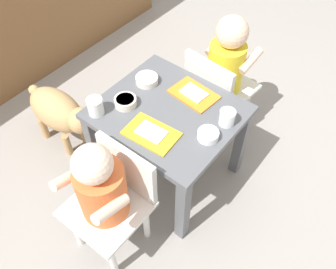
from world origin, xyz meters
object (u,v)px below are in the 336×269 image
(dining_table, at_px, (168,124))
(dog, at_px, (60,112))
(veggie_bowl_far, at_px, (147,79))
(water_cup_left, at_px, (227,118))
(veggie_bowl_near, at_px, (125,101))
(cereal_bowl_left_side, at_px, (208,135))
(seated_child_right, at_px, (225,65))
(food_tray_left, at_px, (151,133))
(food_tray_right, at_px, (194,94))
(seated_child_left, at_px, (104,189))
(water_cup_right, at_px, (96,107))

(dining_table, relative_size, dog, 1.24)
(veggie_bowl_far, bearing_deg, dog, 125.15)
(water_cup_left, relative_size, veggie_bowl_near, 0.70)
(veggie_bowl_near, xyz_separation_m, cereal_bowl_left_side, (0.06, -0.36, -0.00))
(veggie_bowl_near, bearing_deg, seated_child_right, -18.81)
(food_tray_left, relative_size, cereal_bowl_left_side, 2.59)
(food_tray_right, bearing_deg, seated_child_right, 3.58)
(dining_table, distance_m, seated_child_left, 0.41)
(dog, height_order, water_cup_left, water_cup_left)
(dining_table, bearing_deg, water_cup_left, -68.39)
(dining_table, xyz_separation_m, dog, (-0.17, 0.53, -0.13))
(seated_child_right, relative_size, food_tray_left, 3.09)
(food_tray_left, height_order, cereal_bowl_left_side, cereal_bowl_left_side)
(dining_table, distance_m, veggie_bowl_near, 0.20)
(veggie_bowl_near, bearing_deg, cereal_bowl_left_side, -80.14)
(water_cup_right, bearing_deg, food_tray_left, -78.51)
(dining_table, relative_size, food_tray_right, 2.72)
(water_cup_left, relative_size, cereal_bowl_left_side, 0.78)
(food_tray_left, distance_m, veggie_bowl_near, 0.19)
(dining_table, height_order, food_tray_right, food_tray_right)
(food_tray_right, bearing_deg, water_cup_right, 143.08)
(food_tray_right, xyz_separation_m, water_cup_right, (-0.33, 0.24, 0.02))
(dog, relative_size, veggie_bowl_near, 4.92)
(food_tray_left, relative_size, veggie_bowl_far, 2.17)
(water_cup_left, distance_m, water_cup_right, 0.52)
(seated_child_left, bearing_deg, water_cup_left, -20.18)
(water_cup_right, height_order, cereal_bowl_left_side, water_cup_right)
(food_tray_left, relative_size, food_tray_right, 1.03)
(seated_child_right, relative_size, veggie_bowl_near, 7.18)
(dog, distance_m, veggie_bowl_far, 0.49)
(food_tray_left, bearing_deg, water_cup_right, 101.49)
(seated_child_left, relative_size, food_tray_right, 3.09)
(seated_child_left, height_order, veggie_bowl_near, seated_child_left)
(food_tray_right, relative_size, cereal_bowl_left_side, 2.50)
(seated_child_left, bearing_deg, food_tray_right, 1.02)
(food_tray_right, relative_size, veggie_bowl_far, 2.10)
(seated_child_left, bearing_deg, seated_child_right, 1.87)
(dining_table, xyz_separation_m, food_tray_right, (0.14, -0.03, 0.09))
(water_cup_left, bearing_deg, veggie_bowl_near, 114.23)
(food_tray_left, xyz_separation_m, veggie_bowl_near, (0.06, 0.18, 0.01))
(food_tray_left, bearing_deg, cereal_bowl_left_side, -56.19)
(water_cup_right, relative_size, cereal_bowl_left_side, 0.88)
(water_cup_left, bearing_deg, dining_table, 111.61)
(dining_table, height_order, water_cup_right, water_cup_right)
(dining_table, distance_m, water_cup_right, 0.31)
(water_cup_right, distance_m, cereal_bowl_left_side, 0.46)
(food_tray_left, bearing_deg, veggie_bowl_near, 73.04)
(seated_child_right, relative_size, water_cup_right, 9.10)
(seated_child_right, bearing_deg, water_cup_right, 159.10)
(cereal_bowl_left_side, bearing_deg, water_cup_left, -7.54)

